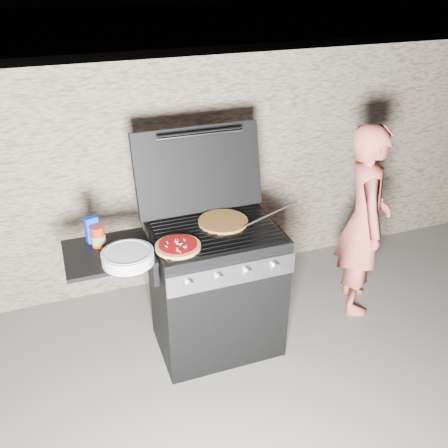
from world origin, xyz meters
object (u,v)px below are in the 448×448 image
object	(u,v)px
gas_grill	(181,298)
person	(364,221)
pizza_topped	(178,246)
sauce_jar	(98,236)

from	to	relation	value
gas_grill	person	xyz separation A→B (m)	(1.41, 0.08, 0.27)
gas_grill	pizza_topped	distance (m)	0.49
pizza_topped	person	bearing A→B (deg)	7.77
gas_grill	pizza_topped	size ratio (longest dim) A/B	5.00
gas_grill	sauce_jar	bearing A→B (deg)	169.60
gas_grill	sauce_jar	world-z (taller)	sauce_jar
sauce_jar	person	world-z (taller)	person
gas_grill	person	distance (m)	1.43
sauce_jar	person	xyz separation A→B (m)	(1.86, -0.00, -0.24)
pizza_topped	person	distance (m)	1.46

